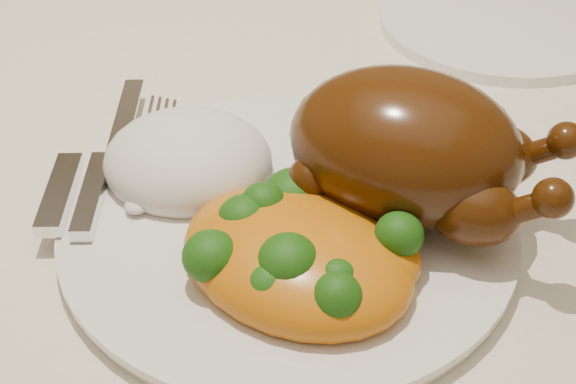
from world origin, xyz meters
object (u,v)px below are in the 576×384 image
(dinner_plate, at_px, (288,224))
(side_plate, at_px, (500,21))
(dining_table, at_px, (203,180))
(roast_chicken, at_px, (411,148))

(dinner_plate, height_order, side_plate, dinner_plate)
(dining_table, relative_size, side_plate, 7.35)
(dining_table, bearing_deg, side_plate, 38.09)
(dining_table, height_order, side_plate, side_plate)
(dining_table, xyz_separation_m, dinner_plate, (0.13, -0.15, 0.11))
(dining_table, height_order, roast_chicken, roast_chicken)
(side_plate, bearing_deg, dinner_plate, -105.88)
(dining_table, distance_m, roast_chicken, 0.28)
(dinner_plate, distance_m, side_plate, 0.34)
(side_plate, xyz_separation_m, roast_chicken, (-0.03, -0.29, 0.05))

